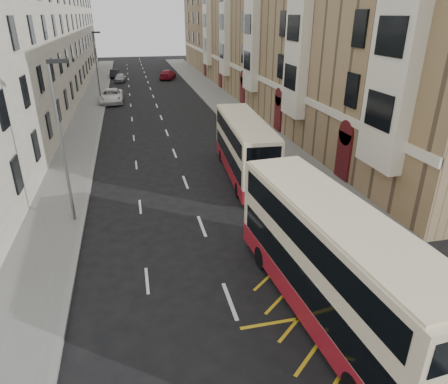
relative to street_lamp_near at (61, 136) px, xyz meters
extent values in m
cube|color=slate|center=(14.35, 18.00, -4.56)|extent=(4.00, 120.00, 0.15)
cube|color=slate|center=(-1.15, 18.00, -4.56)|extent=(3.00, 120.00, 0.15)
cube|color=gray|center=(12.35, 18.00, -4.56)|extent=(0.25, 120.00, 0.15)
cube|color=gray|center=(0.35, 18.00, -4.56)|extent=(0.25, 120.00, 0.15)
cube|color=#977B58|center=(21.35, 33.50, 2.86)|extent=(10.00, 79.00, 15.00)
cube|color=#ECE6CD|center=(16.32, 33.50, -0.64)|extent=(0.18, 79.00, 0.50)
cube|color=#ECE6CD|center=(16.00, -2.00, 2.86)|extent=(0.80, 3.20, 10.00)
cube|color=#ECE6CD|center=(16.00, 10.00, 2.86)|extent=(0.80, 3.20, 10.00)
cube|color=#ECE6CD|center=(16.00, 22.00, 2.86)|extent=(0.80, 3.20, 10.00)
cube|color=#ECE6CD|center=(16.00, 34.00, 2.86)|extent=(0.80, 3.20, 10.00)
cube|color=#ECE6CD|center=(16.00, 46.00, 2.86)|extent=(0.80, 3.20, 10.00)
cube|color=#4F1014|center=(16.30, 2.00, -2.94)|extent=(0.20, 1.60, 3.00)
cube|color=#4F1014|center=(16.30, 14.00, -2.94)|extent=(0.20, 1.60, 3.00)
cube|color=#4F1014|center=(16.30, 26.00, -2.94)|extent=(0.20, 1.60, 3.00)
cube|color=#4F1014|center=(16.30, 38.00, -2.94)|extent=(0.20, 1.60, 3.00)
cube|color=#4F1014|center=(16.30, 50.00, -2.94)|extent=(0.20, 1.60, 3.00)
cube|color=silver|center=(-7.15, 33.50, 1.86)|extent=(9.00, 79.00, 13.00)
cylinder|color=red|center=(12.60, -9.50, -3.99)|extent=(0.06, 0.06, 1.00)
cylinder|color=red|center=(12.60, -6.25, -3.99)|extent=(0.06, 0.06, 1.00)
cylinder|color=red|center=(12.60, -3.00, -3.99)|extent=(0.06, 0.06, 1.00)
cube|color=red|center=(12.60, -6.25, -3.51)|extent=(0.05, 6.50, 0.06)
cube|color=red|center=(12.60, -6.25, -3.94)|extent=(0.05, 6.50, 0.06)
cylinder|color=slate|center=(-0.05, 0.00, -0.49)|extent=(0.16, 0.16, 8.00)
cube|color=black|center=(0.35, 0.00, 3.41)|extent=(0.90, 0.18, 0.18)
cylinder|color=slate|center=(-0.05, 30.00, -0.49)|extent=(0.16, 0.16, 8.00)
cube|color=black|center=(0.35, 30.00, 3.41)|extent=(0.90, 0.18, 0.18)
cube|color=beige|center=(9.54, -9.47, -2.38)|extent=(3.18, 10.82, 3.83)
cube|color=maroon|center=(9.54, -9.47, -3.86)|extent=(3.21, 10.85, 0.87)
cube|color=black|center=(9.54, -9.47, -2.84)|extent=(3.16, 9.97, 1.07)
cube|color=black|center=(9.54, -9.47, -1.19)|extent=(3.16, 9.97, 0.97)
cube|color=beige|center=(9.54, -9.47, -0.43)|extent=(3.06, 10.39, 0.12)
cube|color=black|center=(9.16, -4.17, -2.79)|extent=(2.06, 0.22, 1.26)
cube|color=black|center=(9.16, -4.17, -0.80)|extent=(1.70, 0.20, 0.44)
cylinder|color=black|center=(8.20, -6.14, -4.15)|extent=(0.34, 0.99, 0.97)
cylinder|color=black|center=(10.39, -5.98, -4.15)|extent=(0.34, 0.99, 0.97)
cylinder|color=black|center=(10.88, -12.80, -4.15)|extent=(0.34, 0.99, 0.97)
cube|color=beige|center=(10.31, 4.11, -2.57)|extent=(2.88, 9.91, 3.51)
cube|color=maroon|center=(10.31, 4.11, -3.92)|extent=(2.91, 9.94, 0.80)
cube|color=black|center=(10.31, 4.11, -2.99)|extent=(2.86, 9.13, 0.98)
cube|color=black|center=(10.31, 4.11, -1.48)|extent=(2.86, 9.13, 0.89)
cube|color=beige|center=(10.31, 4.11, -0.78)|extent=(2.76, 9.52, 0.11)
cube|color=black|center=(10.64, 8.97, -2.95)|extent=(1.89, 0.20, 1.16)
cube|color=black|center=(10.64, 8.97, -1.12)|extent=(1.56, 0.18, 0.40)
cube|color=black|center=(9.98, -0.75, -2.95)|extent=(1.89, 0.20, 1.07)
cylinder|color=black|center=(9.52, 7.30, -4.19)|extent=(0.31, 0.90, 0.89)
cylinder|color=black|center=(11.52, 7.17, -4.19)|extent=(0.31, 0.90, 0.89)
cylinder|color=black|center=(9.10, 1.06, -4.19)|extent=(0.31, 0.90, 0.89)
cylinder|color=black|center=(11.10, 0.92, -4.19)|extent=(0.31, 0.90, 0.89)
imported|color=black|center=(12.70, -10.43, -3.65)|extent=(1.06, 0.74, 1.67)
imported|color=white|center=(1.15, 30.96, -3.82)|extent=(2.76, 5.90, 1.63)
imported|color=#999CA0|center=(2.14, 47.17, -3.98)|extent=(2.12, 4.05, 1.32)
imported|color=black|center=(1.15, 52.37, -3.98)|extent=(1.54, 4.04, 1.32)
imported|color=maroon|center=(9.75, 48.62, -3.89)|extent=(3.53, 5.51, 1.48)
camera|label=1|loc=(3.38, -19.77, 5.37)|focal=32.00mm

